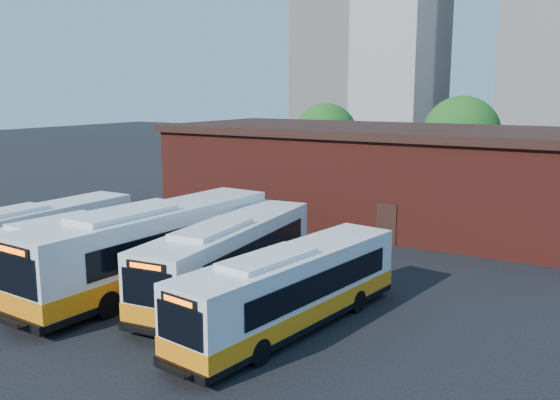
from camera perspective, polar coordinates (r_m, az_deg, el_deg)
The scene contains 10 objects.
ground at distance 24.68m, azimuth -8.66°, elevation -10.42°, with size 220.00×220.00×0.00m, color black.
bus_farwest at distance 32.01m, azimuth -22.76°, elevation -3.54°, with size 2.53×11.76×3.19m.
bus_west at distance 29.14m, azimuth -18.36°, elevation -4.61°, with size 3.46×11.79×3.17m.
bus_midwest at distance 27.29m, azimuth -12.13°, elevation -4.71°, with size 3.60×13.99×3.77m.
bus_mideast at distance 26.05m, azimuth -4.86°, elevation -5.73°, with size 3.76×12.29×3.30m.
bus_east at distance 22.19m, azimuth 1.10°, elevation -8.84°, with size 3.84×11.56×3.10m.
transit_worker at distance 21.94m, azimuth -8.97°, elevation -10.44°, with size 0.71×0.46×1.93m, color #111933.
depot_building at distance 40.85m, azimuth 9.37°, elevation 2.60°, with size 28.60×12.60×6.40m.
tree_west at distance 55.68m, azimuth 4.41°, elevation 6.20°, with size 6.00×6.00×7.65m.
tree_mid at distance 53.35m, azimuth 17.06°, elevation 6.06°, with size 6.56×6.56×8.36m.
Camera 1 is at (14.87, -17.65, 8.74)m, focal length 38.00 mm.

